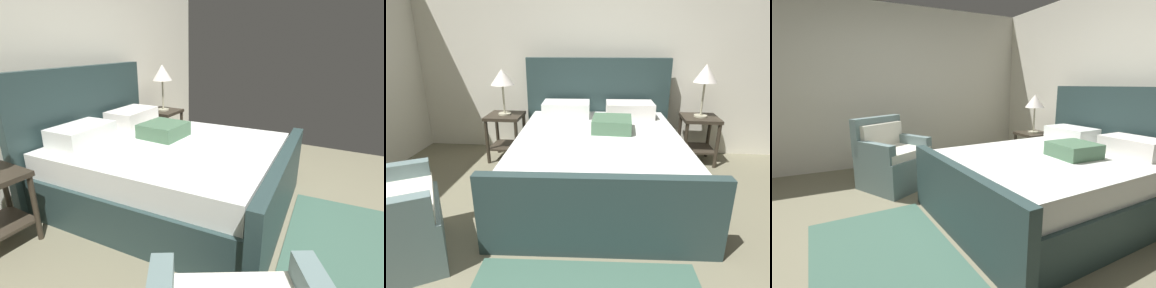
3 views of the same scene
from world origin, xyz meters
TOP-DOWN VIEW (x-y plane):
  - ground_plane at (0.00, 0.00)m, footprint 5.04×5.59m
  - wall_back at (0.00, 2.85)m, footprint 5.16×0.12m
  - bed at (0.03, 1.61)m, footprint 1.95×2.30m
  - nightstand_right at (1.26, 2.46)m, footprint 0.44×0.44m
  - table_lamp_right at (1.26, 2.46)m, footprint 0.28×0.28m
  - area_rug at (0.03, -0.14)m, footprint 1.59×1.14m

SIDE VIEW (x-z plane):
  - ground_plane at x=0.00m, z-range -0.02..0.00m
  - area_rug at x=0.03m, z-range 0.00..0.01m
  - bed at x=0.03m, z-range -0.29..1.00m
  - nightstand_right at x=1.26m, z-range 0.10..0.70m
  - table_lamp_right at x=1.26m, z-range 0.79..1.44m
  - wall_back at x=0.00m, z-range 0.00..2.53m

